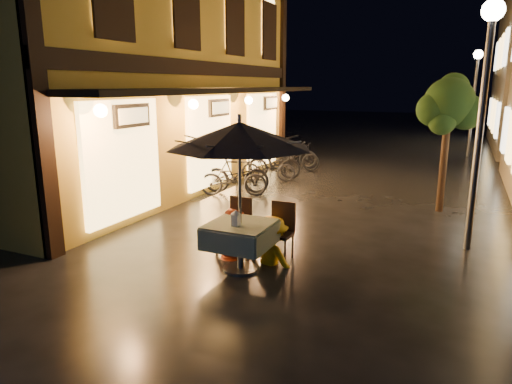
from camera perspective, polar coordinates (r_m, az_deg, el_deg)
The scene contains 18 objects.
ground at distance 7.75m, azimuth 1.86°, elevation -8.59°, with size 90.00×90.00×0.00m, color black.
west_building at distance 13.63m, azimuth -14.66°, elevation 16.32°, with size 5.90×11.40×7.40m.
street_tree at distance 11.18m, azimuth 23.04°, elevation 9.85°, with size 1.43×1.20×3.15m.
streetlamp_near at distance 8.66m, azimuth 26.73°, elevation 12.11°, with size 0.36×0.36×4.23m.
streetlamp_far at distance 20.66m, azimuth 25.71°, elevation 12.07°, with size 0.36×0.36×4.23m.
cafe_table at distance 7.19m, azimuth -1.98°, elevation -5.37°, with size 0.99×0.99×0.78m.
patio_umbrella at distance 6.86m, azimuth -2.09°, elevation 7.08°, with size 2.22×2.22×2.46m.
cafe_chair_left at distance 8.00m, azimuth -2.21°, elevation -3.79°, with size 0.42×0.42×0.97m.
cafe_chair_right at distance 7.69m, azimuth 3.14°, elevation -4.51°, with size 0.42×0.42×0.97m.
table_lantern at distance 6.97m, azimuth -2.54°, elevation -3.14°, with size 0.16×0.16×0.25m.
person_orange at distance 7.74m, azimuth -3.02°, elevation -2.23°, with size 0.80×0.62×1.64m, color red.
person_yellow at distance 7.46m, azimuth 1.99°, elevation -3.23°, with size 0.99×0.57×1.53m, color yellow.
bicycle_0 at distance 12.08m, azimuth -2.86°, elevation 1.70°, with size 0.62×1.78×0.93m, color black.
bicycle_1 at distance 12.36m, azimuth -2.46°, elevation 2.27°, with size 0.50×1.77×1.07m, color black.
bicycle_2 at distance 13.90m, azimuth 1.55°, elevation 3.08°, with size 0.57×1.64×0.86m, color black.
bicycle_3 at distance 14.29m, azimuth 2.25°, elevation 3.63°, with size 0.47×1.66×1.00m, color black.
bicycle_4 at distance 15.82m, azimuth 4.77°, elevation 4.44°, with size 0.63×1.80×0.95m, color black.
bicycle_5 at distance 16.32m, azimuth 4.77°, elevation 4.78°, with size 0.46×1.64×0.98m, color black.
Camera 1 is at (2.74, -6.65, 2.88)m, focal length 32.00 mm.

